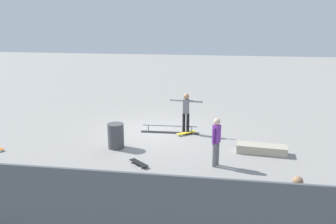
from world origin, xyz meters
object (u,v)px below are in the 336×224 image
object	(u,v)px
bystander_white_shirt	(295,207)
trash_bin	(116,136)
skater_main	(186,110)
loose_skateboard_black	(139,163)
skateboard_main	(186,133)
bystander_purple_shirt	(216,139)
grind_rail	(170,130)
skate_ledge	(262,149)

from	to	relation	value
bystander_white_shirt	trash_bin	size ratio (longest dim) A/B	1.73
skater_main	loose_skateboard_black	size ratio (longest dim) A/B	2.23
skateboard_main	bystander_white_shirt	bearing A→B (deg)	75.53
skateboard_main	loose_skateboard_black	world-z (taller)	same
skater_main	loose_skateboard_black	distance (m)	3.65
bystander_purple_shirt	bystander_white_shirt	distance (m)	4.10
skater_main	loose_skateboard_black	xyz separation A→B (m)	(1.13, 3.35, -0.88)
loose_skateboard_black	bystander_purple_shirt	bearing A→B (deg)	48.97
skateboard_main	loose_skateboard_black	xyz separation A→B (m)	(1.17, 3.19, 0.00)
bystander_purple_shirt	trash_bin	bearing A→B (deg)	-68.73
skater_main	trash_bin	xyz separation A→B (m)	(2.29, 1.98, -0.50)
skater_main	loose_skateboard_black	bearing A→B (deg)	79.28
grind_rail	skateboard_main	world-z (taller)	grind_rail
skateboard_main	grind_rail	bearing A→B (deg)	-48.83
skater_main	bystander_purple_shirt	xyz separation A→B (m)	(-1.26, 3.04, -0.07)
skater_main	skateboard_main	world-z (taller)	skater_main
skate_ledge	bystander_white_shirt	bearing A→B (deg)	91.06
bystander_white_shirt	loose_skateboard_black	distance (m)	5.35
loose_skateboard_black	bystander_white_shirt	bearing A→B (deg)	0.85
grind_rail	skate_ledge	xyz separation A→B (m)	(-3.43, 1.72, 0.02)
skate_ledge	skateboard_main	bearing A→B (deg)	-29.94
grind_rail	skater_main	xyz separation A→B (m)	(-0.64, -0.03, 0.82)
skateboard_main	loose_skateboard_black	bearing A→B (deg)	32.19
skater_main	loose_skateboard_black	world-z (taller)	skater_main
skate_ledge	loose_skateboard_black	distance (m)	4.24
grind_rail	skate_ledge	size ratio (longest dim) A/B	1.42
trash_bin	loose_skateboard_black	bearing A→B (deg)	130.09
skateboard_main	loose_skateboard_black	distance (m)	3.40
loose_skateboard_black	trash_bin	bearing A→B (deg)	171.55
loose_skateboard_black	trash_bin	size ratio (longest dim) A/B	0.82
skate_ledge	bystander_white_shirt	world-z (taller)	bystander_white_shirt
skate_ledge	bystander_purple_shirt	bearing A→B (deg)	40.07
skateboard_main	bystander_white_shirt	distance (m)	7.26
bystander_purple_shirt	grind_rail	bearing A→B (deg)	-109.95
loose_skateboard_black	trash_bin	world-z (taller)	trash_bin
bystander_white_shirt	trash_bin	distance (m)	7.08
loose_skateboard_black	grind_rail	bearing A→B (deg)	123.03
skater_main	skateboard_main	xyz separation A→B (m)	(-0.04, 0.16, -0.88)
skateboard_main	bystander_white_shirt	xyz separation A→B (m)	(-2.85, 6.64, 0.80)
skater_main	grind_rail	bearing A→B (deg)	10.47
grind_rail	skater_main	world-z (taller)	skater_main
skate_ledge	skateboard_main	xyz separation A→B (m)	(2.75, -1.59, -0.08)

